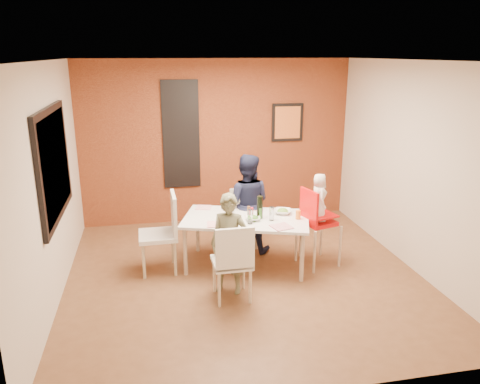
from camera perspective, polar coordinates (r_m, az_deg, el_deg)
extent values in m
plane|color=brown|center=(6.18, 0.55, -10.16)|extent=(4.50, 4.50, 0.00)
cube|color=white|center=(5.51, 0.63, 15.75)|extent=(4.50, 4.50, 0.02)
cube|color=beige|center=(7.86, -2.80, 6.10)|extent=(4.50, 0.02, 2.70)
cube|color=beige|center=(3.64, 7.94, -6.78)|extent=(4.50, 0.02, 2.70)
cube|color=beige|center=(5.69, -22.16, 0.77)|extent=(0.02, 4.50, 2.70)
cube|color=beige|center=(6.53, 20.32, 2.89)|extent=(0.02, 4.50, 2.70)
cube|color=maroon|center=(7.84, -2.78, 6.08)|extent=(4.50, 0.02, 2.70)
cube|color=black|center=(5.83, -21.75, 3.21)|extent=(0.05, 1.70, 1.30)
cube|color=black|center=(5.83, -21.60, 3.22)|extent=(0.02, 1.55, 1.15)
cube|color=silver|center=(7.74, -7.21, 6.95)|extent=(0.55, 0.03, 1.70)
cube|color=black|center=(7.73, -7.20, 6.94)|extent=(0.60, 0.03, 1.76)
cube|color=black|center=(8.04, 5.79, 8.44)|extent=(0.54, 0.03, 0.64)
cube|color=orange|center=(8.02, 5.83, 8.42)|extent=(0.44, 0.01, 0.54)
cube|color=white|center=(6.21, 0.75, -3.31)|extent=(1.84, 1.38, 0.04)
cylinder|color=tan|center=(6.11, -6.69, -7.23)|extent=(0.05, 0.05, 0.65)
cylinder|color=tan|center=(6.80, -5.20, -4.65)|extent=(0.05, 0.05, 0.65)
cylinder|color=tan|center=(5.96, 7.57, -7.92)|extent=(0.05, 0.05, 0.65)
cylinder|color=tan|center=(6.66, 7.53, -5.19)|extent=(0.05, 0.05, 0.65)
cube|color=white|center=(5.48, -1.02, -8.59)|extent=(0.45, 0.45, 0.05)
cube|color=white|center=(5.20, -0.60, -7.02)|extent=(0.44, 0.05, 0.50)
cylinder|color=beige|center=(5.78, 0.42, -9.79)|extent=(0.04, 0.04, 0.43)
cylinder|color=beige|center=(5.46, 1.26, -11.43)|extent=(0.04, 0.04, 0.43)
cylinder|color=beige|center=(5.72, -3.16, -10.11)|extent=(0.04, 0.04, 0.43)
cylinder|color=beige|center=(5.40, -2.54, -11.80)|extent=(0.04, 0.04, 0.43)
cube|color=silver|center=(6.94, 0.51, -3.49)|extent=(0.42, 0.42, 0.04)
cube|color=silver|center=(7.03, 0.33, -1.30)|extent=(0.39, 0.06, 0.44)
cylinder|color=tan|center=(6.85, -0.65, -5.62)|extent=(0.03, 0.03, 0.38)
cylinder|color=tan|center=(7.14, -0.93, -4.66)|extent=(0.03, 0.03, 0.38)
cylinder|color=tan|center=(6.89, 2.00, -5.50)|extent=(0.03, 0.03, 0.38)
cylinder|color=tan|center=(7.18, 1.61, -4.55)|extent=(0.03, 0.03, 0.38)
cube|color=silver|center=(6.21, -9.99, -5.25)|extent=(0.49, 0.49, 0.06)
cube|color=silver|center=(6.12, -8.05, -2.72)|extent=(0.05, 0.49, 0.55)
cylinder|color=#BEAF8D|center=(6.49, -11.72, -6.83)|extent=(0.04, 0.04, 0.48)
cylinder|color=#BEAF8D|center=(6.50, -8.19, -6.61)|extent=(0.04, 0.04, 0.48)
cylinder|color=#BEAF8D|center=(6.13, -11.66, -8.30)|extent=(0.04, 0.04, 0.48)
cylinder|color=#BEAF8D|center=(6.14, -7.91, -8.06)|extent=(0.04, 0.04, 0.48)
cube|color=red|center=(6.36, 9.61, -3.62)|extent=(0.47, 0.47, 0.06)
cube|color=red|center=(6.18, 8.41, -1.73)|extent=(0.14, 0.37, 0.44)
cube|color=red|center=(6.32, 9.66, -2.73)|extent=(0.47, 0.47, 0.02)
cylinder|color=tan|center=(6.45, 12.11, -6.52)|extent=(0.04, 0.04, 0.58)
cylinder|color=tan|center=(6.20, 9.07, -7.30)|extent=(0.04, 0.04, 0.58)
cylinder|color=tan|center=(6.75, 9.85, -5.32)|extent=(0.04, 0.04, 0.58)
cylinder|color=tan|center=(6.52, 6.88, -6.00)|extent=(0.04, 0.04, 0.58)
imported|color=#616045|center=(5.56, -1.32, -6.37)|extent=(0.52, 0.44, 1.23)
imported|color=black|center=(6.69, 0.80, -1.39)|extent=(0.84, 0.75, 1.43)
imported|color=silver|center=(6.24, 9.59, -0.64)|extent=(0.22, 0.32, 0.64)
cube|color=white|center=(5.96, -2.95, -3.96)|extent=(0.25, 0.25, 0.01)
cube|color=silver|center=(6.57, 1.80, -1.97)|extent=(0.27, 0.27, 0.01)
cube|color=silver|center=(5.90, 5.08, -4.25)|extent=(0.28, 0.28, 0.01)
cube|color=white|center=(6.61, -4.47, -1.89)|extent=(0.25, 0.25, 0.01)
imported|color=white|center=(6.11, 1.57, -3.26)|extent=(0.20, 0.20, 0.05)
imported|color=white|center=(6.38, 5.24, -2.40)|extent=(0.29, 0.29, 0.06)
cylinder|color=black|center=(6.15, 2.43, -1.87)|extent=(0.08, 0.08, 0.30)
cylinder|color=white|center=(5.97, 1.22, -3.03)|extent=(0.07, 0.07, 0.19)
cylinder|color=silver|center=(6.10, 3.89, -2.65)|extent=(0.06, 0.06, 0.18)
cylinder|color=white|center=(6.18, -1.26, -1.84)|extent=(0.13, 0.13, 0.28)
cylinder|color=red|center=(6.16, 1.45, -2.58)|extent=(0.04, 0.04, 0.15)
cylinder|color=#367527|center=(6.15, 2.49, -2.63)|extent=(0.04, 0.04, 0.15)
cylinder|color=brown|center=(6.20, 1.06, -2.43)|extent=(0.04, 0.04, 0.15)
cylinder|color=orange|center=(6.19, 7.10, -2.77)|extent=(0.07, 0.07, 0.12)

